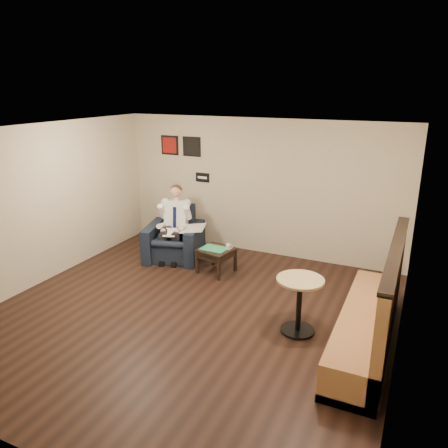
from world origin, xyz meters
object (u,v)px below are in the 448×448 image
at_px(green_folder, 214,248).
at_px(cafe_table, 299,305).
at_px(armchair, 174,234).
at_px(side_table, 216,261).
at_px(smartphone, 224,247).
at_px(banquette, 369,297).
at_px(seated_man, 172,227).
at_px(coffee_mug, 228,247).

relative_size(green_folder, cafe_table, 0.57).
height_order(armchair, side_table, armchair).
xyz_separation_m(side_table, smartphone, (0.09, 0.15, 0.24)).
bearing_deg(smartphone, banquette, -6.26).
bearing_deg(side_table, seated_man, 171.46).
relative_size(coffee_mug, banquette, 0.04).
distance_m(seated_man, smartphone, 1.17).
bearing_deg(smartphone, green_folder, -103.96).
xyz_separation_m(armchair, cafe_table, (3.09, -1.68, -0.10)).
distance_m(banquette, cafe_table, 0.98).
xyz_separation_m(armchair, coffee_mug, (1.31, -0.20, 0.01)).
bearing_deg(cafe_table, green_folder, 145.79).
bearing_deg(armchair, green_folder, -31.02).
bearing_deg(green_folder, smartphone, 54.52).
bearing_deg(banquette, armchair, 157.96).
relative_size(armchair, banquette, 0.38).
relative_size(seated_man, green_folder, 2.99).
xyz_separation_m(smartphone, cafe_table, (1.90, -1.54, -0.06)).
relative_size(seated_man, cafe_table, 1.70).
bearing_deg(cafe_table, seated_man, 153.08).
distance_m(seated_man, coffee_mug, 1.29).
relative_size(side_table, cafe_table, 0.70).
height_order(side_table, coffee_mug, coffee_mug).
height_order(green_folder, coffee_mug, coffee_mug).
bearing_deg(side_table, green_folder, -157.83).
height_order(seated_man, smartphone, seated_man).
bearing_deg(seated_man, armchair, 90.00).
height_order(seated_man, cafe_table, seated_man).
distance_m(coffee_mug, cafe_table, 2.31).
xyz_separation_m(coffee_mug, banquette, (2.70, -1.42, 0.20)).
bearing_deg(smartphone, armchair, -165.01).
distance_m(armchair, cafe_table, 3.51).
height_order(armchair, cafe_table, armchair).
bearing_deg(armchair, seated_man, -90.00).
height_order(green_folder, banquette, banquette).
xyz_separation_m(side_table, green_folder, (-0.04, -0.01, 0.24)).
bearing_deg(coffee_mug, cafe_table, -39.73).
bearing_deg(banquette, side_table, 155.39).
xyz_separation_m(armchair, green_folder, (1.06, -0.30, -0.04)).
distance_m(side_table, coffee_mug, 0.37).
xyz_separation_m(seated_man, banquette, (3.97, -1.49, 0.02)).
relative_size(side_table, green_folder, 1.22).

